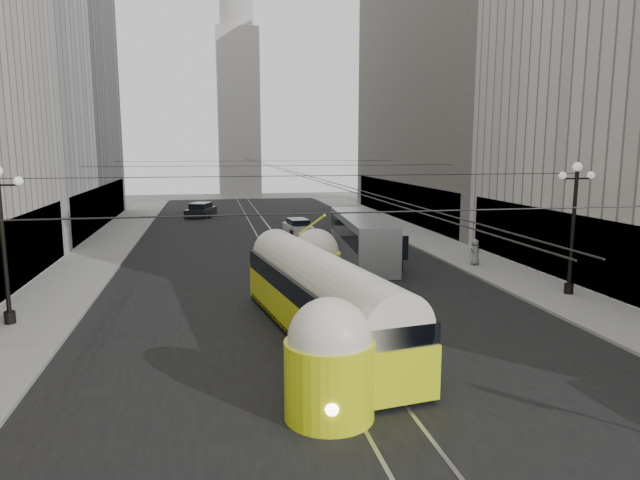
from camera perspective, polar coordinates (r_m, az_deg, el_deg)
name	(u,v)px	position (r m, az deg, el deg)	size (l,w,h in m)	color
road	(277,252)	(39.68, -4.29, -1.25)	(20.00, 85.00, 0.02)	black
sidewalk_left	(104,248)	(43.52, -20.75, -0.80)	(4.00, 72.00, 0.15)	gray
sidewalk_right	(423,238)	(45.92, 10.22, 0.16)	(4.00, 72.00, 0.15)	gray
rail_left	(267,253)	(39.61, -5.37, -1.29)	(0.12, 85.00, 0.04)	gray
rail_right	(288,252)	(39.77, -3.22, -1.21)	(0.12, 85.00, 0.04)	gray
building_left_far	(21,63)	(56.88, -27.76, 15.38)	(12.60, 28.60, 28.60)	#999999
building_right_far	(460,53)	(60.23, 13.82, 17.67)	(12.60, 32.60, 32.60)	#514C47
distant_tower	(238,94)	(86.73, -8.21, 14.28)	(6.00, 6.00, 31.36)	#B2AFA8
lamppost_left_mid	(3,236)	(25.82, -29.16, 0.36)	(1.86, 0.44, 6.37)	black
lamppost_right_mid	(574,221)	(29.88, 24.03, 1.79)	(1.86, 0.44, 6.37)	black
catenary	(280,168)	(38.06, -4.04, 7.22)	(25.00, 72.00, 0.23)	black
streetcar	(321,297)	(21.59, 0.05, -5.69)	(4.42, 15.25, 3.36)	#DBEA14
city_bus	(361,237)	(36.45, 4.16, 0.35)	(3.27, 11.58, 2.90)	#949699
sedan_white_far	(298,227)	(47.96, -2.23, 1.29)	(2.12, 4.25, 1.29)	silver
sedan_dark_far	(201,210)	(61.17, -11.83, 2.91)	(3.39, 5.07, 1.48)	black
pedestrian_sidewalk_right	(475,252)	(35.85, 15.24, -1.16)	(0.77, 0.47, 1.57)	slate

